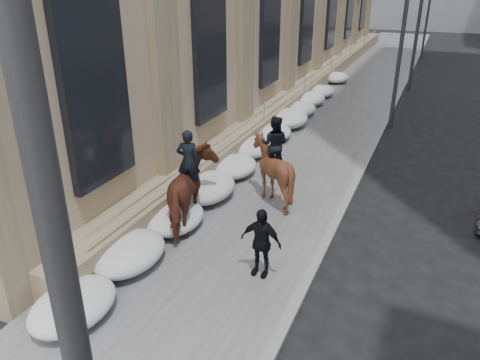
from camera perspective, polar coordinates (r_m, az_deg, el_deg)
name	(u,v)px	position (r m, az deg, el deg)	size (l,w,h in m)	color
ground	(183,284)	(11.17, -6.91, -12.43)	(140.00, 140.00, 0.00)	black
sidewalk	(304,145)	(19.41, 7.87, 4.19)	(5.00, 80.00, 0.12)	#4C4C4E
curb	(369,155)	(18.94, 15.50, 3.01)	(0.24, 80.00, 0.12)	slate
streetlight_near	(53,328)	(3.29, -21.83, -16.43)	(1.71, 0.24, 8.00)	#2D2D30
streetlight_mid	(400,23)	(21.83, 18.93, 17.61)	(1.71, 0.24, 8.00)	#2D2D30
traffic_signal	(402,20)	(29.87, 19.11, 17.93)	(4.10, 0.22, 6.00)	#2D2D30
snow_bank	(255,146)	(17.99, 1.90, 4.18)	(1.70, 18.10, 0.76)	silver
mounted_horse_left	(193,190)	(12.64, -5.79, -1.20)	(1.85, 2.74, 2.72)	#4B2316
mounted_horse_right	(272,167)	(14.08, 3.98, 1.59)	(1.84, 2.01, 2.66)	#462314
pedestrian	(261,242)	(10.76, 2.54, -7.59)	(0.99, 0.41, 1.69)	black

